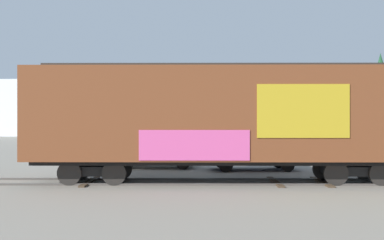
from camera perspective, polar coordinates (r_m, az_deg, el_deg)
The scene contains 6 objects.
ground_plane at distance 16.43m, azimuth 7.49°, elevation -8.68°, with size 260.00×260.00×0.00m, color slate.
track at distance 16.42m, azimuth 5.00°, elevation -8.55°, with size 59.94×6.33×0.08m.
freight_car at distance 16.22m, azimuth 4.41°, elevation 0.56°, with size 15.29×4.01×4.72m.
hillside at distance 78.41m, azimuth 5.28°, elevation 1.36°, with size 157.84×38.50×13.52m.
parked_car_silver at distance 21.45m, azimuth -5.11°, elevation -4.28°, with size 4.23×2.19×1.81m.
parked_car_blue at distance 20.59m, azimuth 8.28°, elevation -4.53°, with size 4.57×2.36×1.69m.
Camera 1 is at (-0.78, -16.22, 2.47)m, focal length 38.32 mm.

